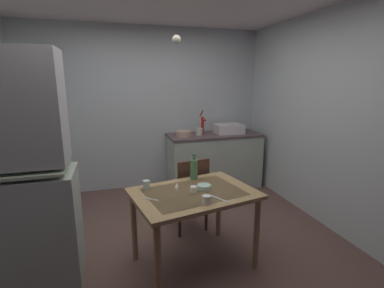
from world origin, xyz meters
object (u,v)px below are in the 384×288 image
object	(u,v)px
hand_pump	(203,124)
glass_bottle	(194,169)
dining_table	(194,202)
sink_basin	(229,129)
teacup_mint	(207,200)
serving_bowl_wide	(204,187)
chair_far_side	(189,191)
mixing_bowl_counter	(184,134)
hutch_cabinet	(12,182)

from	to	relation	value
hand_pump	glass_bottle	xyz separation A→B (m)	(-0.63, -1.60, -0.20)
dining_table	glass_bottle	bearing A→B (deg)	73.53
dining_table	hand_pump	bearing A→B (deg)	69.40
sink_basin	teacup_mint	xyz separation A→B (m)	(-1.14, -2.17, -0.19)
serving_bowl_wide	teacup_mint	xyz separation A→B (m)	(-0.08, -0.31, 0.01)
hand_pump	dining_table	world-z (taller)	hand_pump
hand_pump	dining_table	bearing A→B (deg)	-110.60
chair_far_side	serving_bowl_wide	size ratio (longest dim) A/B	6.85
mixing_bowl_counter	serving_bowl_wide	world-z (taller)	mixing_bowl_counter
serving_bowl_wide	glass_bottle	world-z (taller)	glass_bottle
hutch_cabinet	mixing_bowl_counter	xyz separation A→B (m)	(1.89, 1.68, -0.00)
glass_bottle	teacup_mint	bearing A→B (deg)	-96.87
hutch_cabinet	teacup_mint	size ratio (longest dim) A/B	27.77
teacup_mint	glass_bottle	world-z (taller)	glass_bottle
chair_far_side	teacup_mint	distance (m)	0.95
hutch_cabinet	teacup_mint	bearing A→B (deg)	-16.04
chair_far_side	glass_bottle	size ratio (longest dim) A/B	3.24
hand_pump	sink_basin	bearing A→B (deg)	-5.91
glass_bottle	hutch_cabinet	bearing A→B (deg)	-173.91
sink_basin	mixing_bowl_counter	size ratio (longest dim) A/B	1.87
sink_basin	glass_bottle	bearing A→B (deg)	-124.38
sink_basin	chair_far_side	bearing A→B (deg)	-129.12
hand_pump	dining_table	xyz separation A→B (m)	(-0.73, -1.94, -0.41)
hand_pump	dining_table	size ratio (longest dim) A/B	0.32
sink_basin	dining_table	distance (m)	2.25
hand_pump	dining_table	distance (m)	2.11
dining_table	chair_far_side	world-z (taller)	chair_far_side
dining_table	teacup_mint	world-z (taller)	teacup_mint
serving_bowl_wide	hutch_cabinet	bearing A→B (deg)	175.47
hand_pump	serving_bowl_wide	world-z (taller)	hand_pump
hutch_cabinet	serving_bowl_wide	size ratio (longest dim) A/B	15.34
hutch_cabinet	glass_bottle	distance (m)	1.61
mixing_bowl_counter	glass_bottle	distance (m)	1.54
hutch_cabinet	glass_bottle	world-z (taller)	hutch_cabinet
mixing_bowl_counter	teacup_mint	xyz separation A→B (m)	(-0.36, -2.12, -0.15)
chair_far_side	serving_bowl_wide	world-z (taller)	chair_far_side
sink_basin	glass_bottle	world-z (taller)	sink_basin
serving_bowl_wide	sink_basin	bearing A→B (deg)	60.38
hutch_cabinet	serving_bowl_wide	xyz separation A→B (m)	(1.61, -0.13, -0.17)
serving_bowl_wide	teacup_mint	size ratio (longest dim) A/B	1.81
serving_bowl_wide	teacup_mint	distance (m)	0.32
sink_basin	hutch_cabinet	bearing A→B (deg)	-147.03
glass_bottle	serving_bowl_wide	bearing A→B (deg)	-87.94
hand_pump	glass_bottle	distance (m)	1.74
dining_table	serving_bowl_wide	xyz separation A→B (m)	(0.11, 0.04, 0.12)
hutch_cabinet	dining_table	distance (m)	1.54
hutch_cabinet	sink_basin	bearing A→B (deg)	32.97
sink_basin	teacup_mint	world-z (taller)	sink_basin
mixing_bowl_counter	chair_far_side	bearing A→B (deg)	-101.80
hutch_cabinet	teacup_mint	distance (m)	1.60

